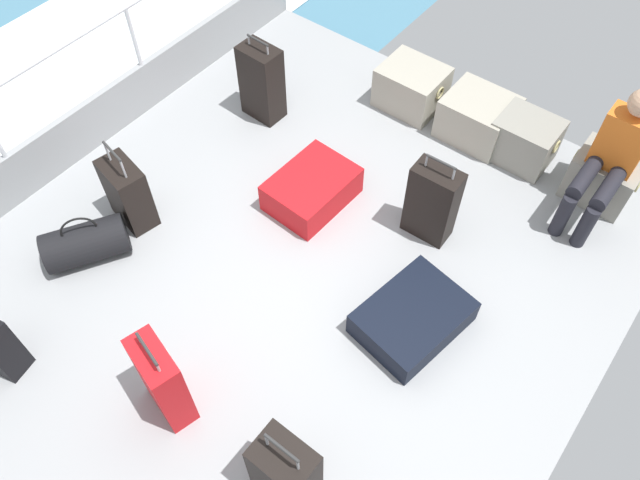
# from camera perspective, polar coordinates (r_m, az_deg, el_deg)

# --- Properties ---
(ground_plane) EXTENTS (4.40, 5.20, 0.06)m
(ground_plane) POSITION_cam_1_polar(r_m,az_deg,el_deg) (4.68, -3.15, -3.38)
(ground_plane) COLOR #939699
(gunwale_port) EXTENTS (0.06, 5.20, 0.45)m
(gunwale_port) POSITION_cam_1_polar(r_m,az_deg,el_deg) (5.68, -20.62, 9.58)
(gunwale_port) COLOR #939699
(gunwale_port) RESTS_ON ground_plane
(railing_port) EXTENTS (0.04, 4.20, 1.02)m
(railing_port) POSITION_cam_1_polar(r_m,az_deg,el_deg) (5.34, -22.36, 13.81)
(railing_port) COLOR silver
(railing_port) RESTS_ON ground_plane
(sea_wake) EXTENTS (12.00, 12.00, 0.01)m
(sea_wake) POSITION_cam_1_polar(r_m,az_deg,el_deg) (7.07, -26.53, 10.74)
(sea_wake) COLOR teal
(sea_wake) RESTS_ON ground_plane
(cargo_crate_0) EXTENTS (0.59, 0.47, 0.39)m
(cargo_crate_0) POSITION_cam_1_polar(r_m,az_deg,el_deg) (5.82, 8.36, 13.69)
(cargo_crate_0) COLOR #9E9989
(cargo_crate_0) RESTS_ON ground_plane
(cargo_crate_1) EXTENTS (0.61, 0.50, 0.39)m
(cargo_crate_1) POSITION_cam_1_polar(r_m,az_deg,el_deg) (5.63, 14.21, 10.82)
(cargo_crate_1) COLOR #9E9989
(cargo_crate_1) RESTS_ON ground_plane
(cargo_crate_2) EXTENTS (0.53, 0.41, 0.40)m
(cargo_crate_2) POSITION_cam_1_polar(r_m,az_deg,el_deg) (5.53, 18.22, 8.67)
(cargo_crate_2) COLOR gray
(cargo_crate_2) RESTS_ON ground_plane
(cargo_crate_3) EXTENTS (0.53, 0.40, 0.41)m
(cargo_crate_3) POSITION_cam_1_polar(r_m,az_deg,el_deg) (5.45, 24.47, 5.23)
(cargo_crate_3) COLOR gray
(cargo_crate_3) RESTS_ON ground_plane
(passenger_seated) EXTENTS (0.34, 0.66, 1.11)m
(passenger_seated) POSITION_cam_1_polar(r_m,az_deg,el_deg) (5.06, 25.16, 6.87)
(passenger_seated) COLOR orange
(passenger_seated) RESTS_ON ground_plane
(suitcase_0) EXTENTS (0.54, 0.71, 0.26)m
(suitcase_0) POSITION_cam_1_polar(r_m,az_deg,el_deg) (4.98, -0.76, 4.69)
(suitcase_0) COLOR red
(suitcase_0) RESTS_ON ground_plane
(suitcase_2) EXTENTS (0.41, 0.27, 0.79)m
(suitcase_2) POSITION_cam_1_polar(r_m,az_deg,el_deg) (3.98, -14.20, -12.40)
(suitcase_2) COLOR red
(suitcase_2) RESTS_ON ground_plane
(suitcase_4) EXTENTS (0.41, 0.30, 0.75)m
(suitcase_4) POSITION_cam_1_polar(r_m,az_deg,el_deg) (4.97, -17.16, 4.09)
(suitcase_4) COLOR black
(suitcase_4) RESTS_ON ground_plane
(suitcase_5) EXTENTS (0.36, 0.25, 0.79)m
(suitcase_5) POSITION_cam_1_polar(r_m,az_deg,el_deg) (5.59, -5.35, 14.16)
(suitcase_5) COLOR black
(suitcase_5) RESTS_ON ground_plane
(suitcase_6) EXTENTS (0.37, 0.22, 0.78)m
(suitcase_6) POSITION_cam_1_polar(r_m,az_deg,el_deg) (4.70, 10.21, 3.38)
(suitcase_6) COLOR black
(suitcase_6) RESTS_ON ground_plane
(suitcase_7) EXTENTS (0.67, 0.83, 0.21)m
(suitcase_7) POSITION_cam_1_polar(r_m,az_deg,el_deg) (4.38, 8.48, -7.03)
(suitcase_7) COLOR black
(suitcase_7) RESTS_ON ground_plane
(suitcase_8) EXTENTS (0.35, 0.26, 0.75)m
(suitcase_8) POSITION_cam_1_polar(r_m,az_deg,el_deg) (3.73, -3.19, -20.49)
(suitcase_8) COLOR black
(suitcase_8) RESTS_ON ground_plane
(duffel_bag) EXTENTS (0.57, 0.67, 0.44)m
(duffel_bag) POSITION_cam_1_polar(r_m,az_deg,el_deg) (4.94, -20.64, -0.26)
(duffel_bag) COLOR black
(duffel_bag) RESTS_ON ground_plane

